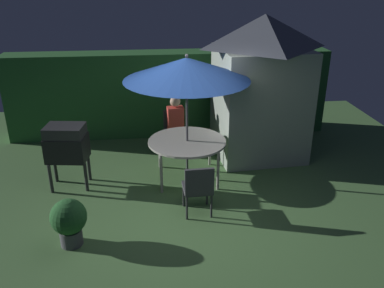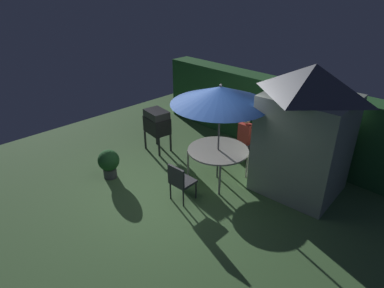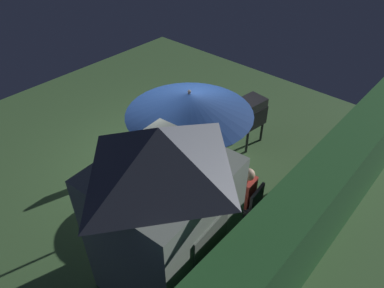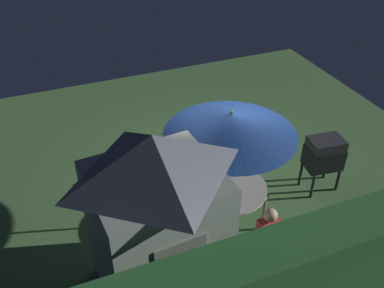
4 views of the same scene
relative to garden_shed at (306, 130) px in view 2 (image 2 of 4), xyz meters
name	(u,v)px [view 2 (image 2 of 4)]	position (x,y,z in m)	size (l,w,h in m)	color
ground_plane	(180,192)	(-1.81, -2.06, -1.49)	(11.00, 11.00, 0.00)	#47703D
hedge_backdrop	(269,113)	(-1.81, 1.44, -0.51)	(7.47, 0.68, 1.97)	#28602D
garden_shed	(306,130)	(0.00, 0.00, 0.00)	(1.97, 1.81, 2.93)	gray
patio_table	(218,151)	(-1.62, -0.98, -0.76)	(1.46, 1.46, 0.78)	#B2ADA3
patio_umbrella	(220,95)	(-1.62, -0.98, 0.64)	(2.24, 2.24, 2.39)	#4C4C51
bbq_grill	(157,122)	(-3.79, -1.08, -0.64)	(0.76, 0.59, 1.20)	black
chair_near_shed	(246,140)	(-1.76, 0.34, -0.97)	(0.51, 0.51, 0.90)	#38383D
chair_far_side	(180,180)	(-1.56, -2.27, -0.97)	(0.48, 0.48, 0.90)	#38383D
potted_plant_by_shed	(109,162)	(-3.50, -2.85, -1.07)	(0.52, 0.52, 0.73)	#4C4C51
person_in_red	(245,132)	(-1.75, 0.26, -0.71)	(0.36, 0.27, 1.26)	#CC3D33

